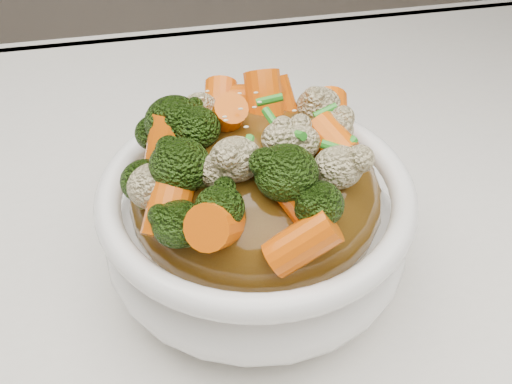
{
  "coord_description": "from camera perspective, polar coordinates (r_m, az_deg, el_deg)",
  "views": [
    {
      "loc": [
        -0.05,
        -0.23,
        1.06
      ],
      "look_at": [
        0.01,
        0.04,
        0.82
      ],
      "focal_mm": 42.0,
      "sensor_mm": 36.0,
      "label": 1
    }
  ],
  "objects": [
    {
      "name": "cauliflower",
      "position": [
        0.33,
        0.0,
        6.49
      ],
      "size": [
        0.2,
        0.2,
        0.03
      ],
      "primitive_type": null,
      "rotation": [
        0.0,
        0.0,
        0.39
      ],
      "color": "#CEBF8C",
      "rests_on": "sauce_base"
    },
    {
      "name": "broccoli",
      "position": [
        0.33,
        0.0,
        6.74
      ],
      "size": [
        0.2,
        0.2,
        0.04
      ],
      "primitive_type": null,
      "rotation": [
        0.0,
        0.0,
        0.39
      ],
      "color": "black",
      "rests_on": "sauce_base"
    },
    {
      "name": "tablecloth",
      "position": [
        0.4,
        -0.12,
        -13.34
      ],
      "size": [
        1.2,
        0.8,
        0.04
      ],
      "primitive_type": "cube",
      "color": "white",
      "rests_on": "dining_table"
    },
    {
      "name": "sesame_seeds",
      "position": [
        0.33,
        0.0,
        7.0
      ],
      "size": [
        0.18,
        0.18,
        0.01
      ],
      "primitive_type": null,
      "rotation": [
        0.0,
        0.0,
        0.39
      ],
      "color": "beige",
      "rests_on": "sauce_base"
    },
    {
      "name": "bowl",
      "position": [
        0.39,
        0.0,
        -3.25
      ],
      "size": [
        0.25,
        0.25,
        0.08
      ],
      "primitive_type": null,
      "rotation": [
        0.0,
        0.0,
        0.39
      ],
      "color": "white",
      "rests_on": "tablecloth"
    },
    {
      "name": "carrots",
      "position": [
        0.33,
        0.0,
        6.87
      ],
      "size": [
        0.2,
        0.2,
        0.04
      ],
      "primitive_type": null,
      "rotation": [
        0.0,
        0.0,
        0.39
      ],
      "color": "#F56207",
      "rests_on": "sauce_base"
    },
    {
      "name": "sauce_base",
      "position": [
        0.37,
        0.0,
        -0.31
      ],
      "size": [
        0.2,
        0.2,
        0.08
      ],
      "primitive_type": "ellipsoid",
      "rotation": [
        0.0,
        0.0,
        0.39
      ],
      "color": "#4E320D",
      "rests_on": "bowl"
    },
    {
      "name": "scallions",
      "position": [
        0.33,
        0.0,
        7.0
      ],
      "size": [
        0.15,
        0.15,
        0.02
      ],
      "primitive_type": null,
      "rotation": [
        0.0,
        0.0,
        0.39
      ],
      "color": "#26871F",
      "rests_on": "sauce_base"
    }
  ]
}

